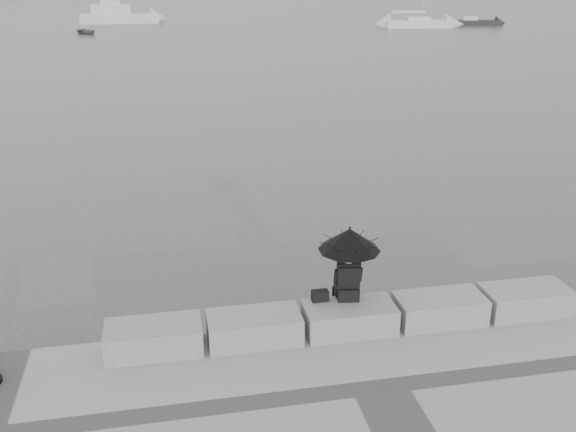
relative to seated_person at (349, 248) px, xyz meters
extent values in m
plane|color=#404244|center=(-0.03, 0.18, -1.99)|extent=(360.00, 360.00, 0.00)
cube|color=slate|center=(-3.43, -0.27, -1.24)|extent=(1.60, 0.80, 0.50)
cube|color=slate|center=(-1.73, -0.27, -1.24)|extent=(1.60, 0.80, 0.50)
cube|color=slate|center=(-0.03, -0.27, -1.24)|extent=(1.60, 0.80, 0.50)
cube|color=slate|center=(1.67, -0.27, -1.24)|extent=(1.60, 0.80, 0.50)
cube|color=slate|center=(3.37, -0.27, -1.24)|extent=(1.60, 0.80, 0.50)
sphere|color=#726056|center=(0.00, 0.02, -0.21)|extent=(0.21, 0.21, 0.21)
cylinder|color=black|center=(0.00, 0.01, -0.14)|extent=(0.02, 0.02, 1.00)
cone|color=black|center=(0.00, 0.01, 0.16)|extent=(1.10, 1.10, 0.40)
sphere|color=black|center=(0.00, 0.01, 0.38)|extent=(0.04, 0.04, 0.04)
cube|color=black|center=(-0.50, 0.02, -0.89)|extent=(0.30, 0.17, 0.19)
cube|color=white|center=(26.01, 61.60, -1.64)|extent=(7.67, 3.29, 0.90)
cube|color=white|center=(26.01, 61.60, -1.04)|extent=(2.78, 1.91, 0.50)
cylinder|color=#959598|center=(26.01, 61.60, -0.39)|extent=(4.16, 0.61, 0.10)
cube|color=white|center=(-7.44, 74.36, -1.49)|extent=(9.30, 2.85, 1.20)
cube|color=white|center=(-7.44, 74.36, -0.39)|extent=(4.66, 2.23, 1.20)
cube|color=white|center=(-7.44, 74.36, 0.51)|extent=(2.33, 1.61, 0.60)
cube|color=black|center=(33.94, 63.12, -1.74)|extent=(5.86, 2.84, 0.70)
cube|color=white|center=(33.94, 63.12, -1.24)|extent=(1.92, 1.55, 0.50)
imported|color=slate|center=(-10.22, 61.39, -1.72)|extent=(3.33, 2.88, 0.53)
camera|label=1|loc=(-3.01, -9.78, 4.58)|focal=40.00mm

